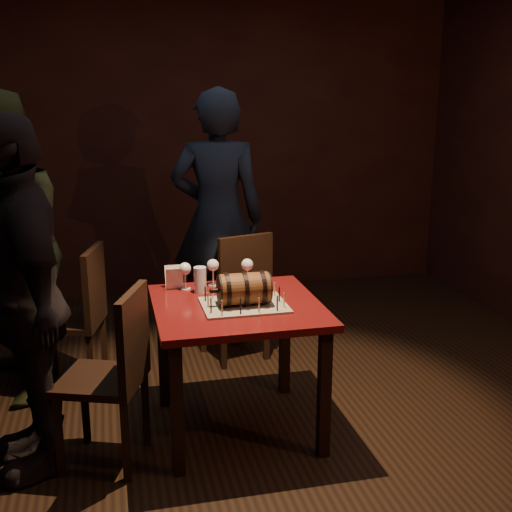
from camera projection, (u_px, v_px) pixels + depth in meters
name	position (u px, v px, depth m)	size (l,w,h in m)	color
room_shell	(243.00, 180.00, 3.50)	(5.04, 5.04, 2.80)	black
pub_table	(237.00, 322.00, 3.51)	(0.90, 0.90, 0.75)	#4B0C0E
cake_board	(244.00, 305.00, 3.44)	(0.45, 0.35, 0.01)	gray
barrel_cake	(244.00, 289.00, 3.42)	(0.33, 0.19, 0.19)	brown
birthday_candles	(244.00, 297.00, 3.43)	(0.40, 0.30, 0.09)	#D7C280
wine_glass_left	(185.00, 270.00, 3.70)	(0.07, 0.07, 0.16)	silver
wine_glass_mid	(213.00, 266.00, 3.78)	(0.07, 0.07, 0.16)	silver
wine_glass_right	(247.00, 266.00, 3.79)	(0.07, 0.07, 0.16)	silver
pint_of_ale	(200.00, 280.00, 3.66)	(0.07, 0.07, 0.15)	silver
menu_card	(174.00, 278.00, 3.73)	(0.10, 0.05, 0.13)	white
chair_back	(239.00, 290.00, 4.48)	(0.50, 0.50, 0.93)	black
chair_left_rear	(80.00, 311.00, 4.05)	(0.49, 0.49, 0.93)	black
chair_left_front	(116.00, 368.00, 3.22)	(0.51, 0.51, 0.93)	black
person_back	(218.00, 218.00, 4.77)	(0.69, 0.45, 1.90)	#192132
person_left_rear	(2.00, 249.00, 3.86)	(0.92, 0.72, 1.89)	#373E1F
person_left_front	(23.00, 299.00, 3.11)	(1.05, 0.44, 1.79)	black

